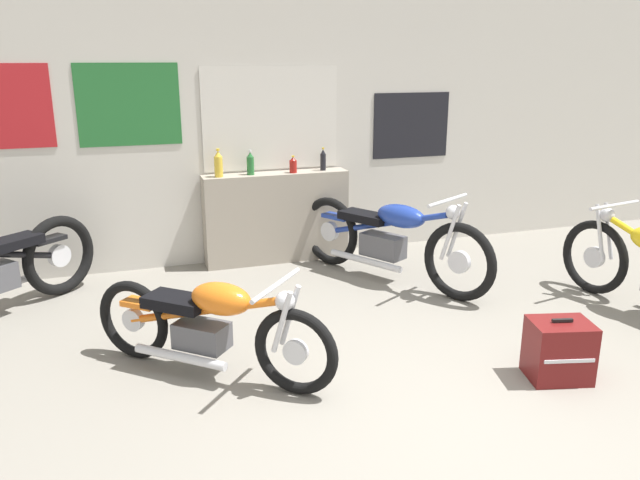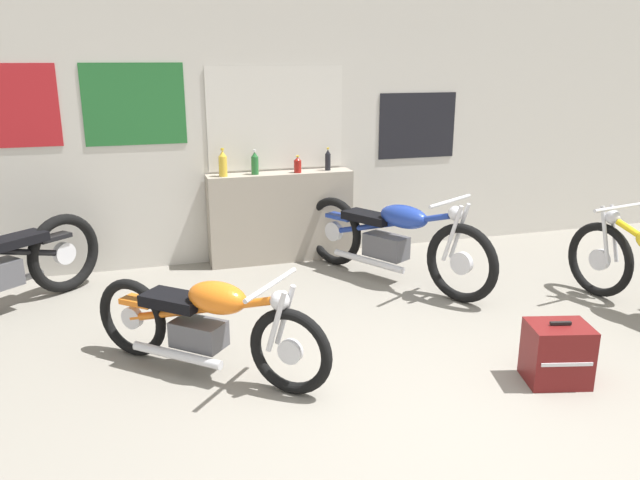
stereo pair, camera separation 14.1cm
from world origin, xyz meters
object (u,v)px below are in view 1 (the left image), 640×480
(bottle_left_center, at_px, (250,164))
(bottle_center, at_px, (293,165))
(bottle_right_center, at_px, (323,160))
(hard_case_darkred, at_px, (559,350))
(bottle_leftmost, at_px, (218,164))
(motorcycle_orange, at_px, (209,324))
(motorcycle_blue, at_px, (389,238))

(bottle_left_center, xyz_separation_m, bottle_center, (0.45, -0.03, -0.03))
(bottle_right_center, distance_m, hard_case_darkred, 3.32)
(bottle_left_center, distance_m, bottle_right_center, 0.80)
(bottle_leftmost, distance_m, bottle_right_center, 1.13)
(hard_case_darkred, bearing_deg, bottle_left_center, 114.63)
(motorcycle_orange, bearing_deg, bottle_leftmost, 78.05)
(bottle_leftmost, xyz_separation_m, bottle_left_center, (0.33, 0.02, -0.01))
(motorcycle_orange, distance_m, motorcycle_blue, 2.39)
(bottle_leftmost, xyz_separation_m, motorcycle_blue, (1.48, -0.94, -0.65))
(bottle_left_center, relative_size, bottle_right_center, 1.04)
(bottle_leftmost, bearing_deg, hard_case_darkred, -60.38)
(motorcycle_orange, xyz_separation_m, hard_case_darkred, (2.26, -0.81, -0.18))
(bottle_leftmost, relative_size, hard_case_darkred, 0.61)
(motorcycle_blue, bearing_deg, bottle_left_center, 139.98)
(bottle_right_center, xyz_separation_m, motorcycle_orange, (-1.62, -2.34, -0.69))
(bottle_center, xyz_separation_m, hard_case_darkred, (0.99, -3.10, -0.84))
(bottle_left_center, relative_size, motorcycle_blue, 0.13)
(bottle_leftmost, relative_size, motorcycle_orange, 0.20)
(bottle_left_center, distance_m, motorcycle_blue, 1.63)
(motorcycle_orange, height_order, motorcycle_blue, motorcycle_blue)
(bottle_center, relative_size, motorcycle_blue, 0.09)
(bottle_left_center, relative_size, bottle_center, 1.41)
(bottle_center, xyz_separation_m, bottle_right_center, (0.35, 0.05, 0.03))
(bottle_right_center, height_order, motorcycle_blue, bottle_right_center)
(bottle_right_center, bearing_deg, hard_case_darkred, -78.54)
(bottle_leftmost, height_order, bottle_right_center, bottle_leftmost)
(bottle_left_center, height_order, motorcycle_orange, bottle_left_center)
(motorcycle_blue, height_order, hard_case_darkred, motorcycle_blue)
(bottle_leftmost, xyz_separation_m, bottle_right_center, (1.13, 0.03, -0.02))
(motorcycle_orange, bearing_deg, bottle_left_center, 70.54)
(bottle_center, bearing_deg, motorcycle_blue, -53.18)
(bottle_center, height_order, motorcycle_orange, bottle_center)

